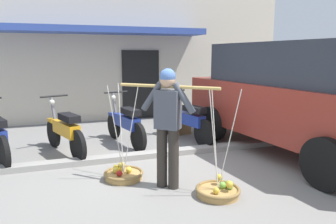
{
  "coord_description": "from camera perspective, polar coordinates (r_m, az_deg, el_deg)",
  "views": [
    {
      "loc": [
        -1.5,
        -4.82,
        1.88
      ],
      "look_at": [
        0.35,
        0.6,
        0.85
      ],
      "focal_mm": 34.33,
      "sensor_mm": 36.0,
      "label": 1
    }
  ],
  "objects": [
    {
      "name": "fruit_vendor",
      "position": [
        4.45,
        -0.06,
        -1.52
      ],
      "size": [
        1.12,
        1.04,
        1.7
      ],
      "color": "#2D2823",
      "rests_on": "ground"
    },
    {
      "name": "wooden_crate",
      "position": [
        7.75,
        2.13,
        -2.63
      ],
      "size": [
        0.44,
        0.36,
        0.32
      ],
      "primitive_type": "cube",
      "color": "olive",
      "rests_on": "ground"
    },
    {
      "name": "fruit_basket_right_side",
      "position": [
        5.05,
        -7.94,
        -10.81
      ],
      "size": [
        0.61,
        0.61,
        1.45
      ],
      "color": "#B2894C",
      "rests_on": "ground"
    },
    {
      "name": "storefront_building",
      "position": [
        11.7,
        -17.5,
        10.82
      ],
      "size": [
        13.0,
        6.0,
        4.2
      ],
      "color": "beige",
      "rests_on": "ground"
    },
    {
      "name": "motorcycle_end_of_row",
      "position": [
        6.99,
        3.4,
        -1.6
      ],
      "size": [
        0.65,
        1.78,
        1.09
      ],
      "color": "black",
      "rests_on": "ground"
    },
    {
      "name": "motorcycle_third_in_row",
      "position": [
        6.76,
        -7.53,
        -2.08
      ],
      "size": [
        0.6,
        1.79,
        1.09
      ],
      "color": "black",
      "rests_on": "ground"
    },
    {
      "name": "ground_plane",
      "position": [
        5.39,
        -1.53,
        -10.23
      ],
      "size": [
        90.0,
        90.0,
        0.0
      ],
      "primitive_type": "plane",
      "color": "gray"
    },
    {
      "name": "sidewalk_curb",
      "position": [
        6.01,
        -3.54,
        -7.56
      ],
      "size": [
        20.0,
        0.24,
        0.1
      ],
      "primitive_type": "cube",
      "color": "gray",
      "rests_on": "ground"
    },
    {
      "name": "parked_truck",
      "position": [
        6.5,
        22.34,
        2.81
      ],
      "size": [
        2.58,
        4.98,
        2.1
      ],
      "color": "maroon",
      "rests_on": "ground"
    },
    {
      "name": "motorcycle_second_in_row",
      "position": [
        6.38,
        -17.83,
        -3.23
      ],
      "size": [
        0.75,
        1.74,
        1.09
      ],
      "color": "black",
      "rests_on": "ground"
    },
    {
      "name": "fruit_basket_left_side",
      "position": [
        4.49,
        8.95,
        -13.54
      ],
      "size": [
        0.61,
        0.61,
        1.45
      ],
      "color": "#B2894C",
      "rests_on": "ground"
    }
  ]
}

